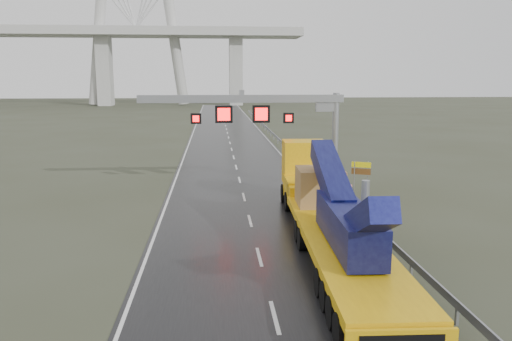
{
  "coord_description": "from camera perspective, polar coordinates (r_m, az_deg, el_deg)",
  "views": [
    {
      "loc": [
        -2.01,
        -18.08,
        8.23
      ],
      "look_at": [
        0.27,
        9.04,
        3.2
      ],
      "focal_mm": 35.0,
      "sensor_mm": 36.0,
      "label": 1
    }
  ],
  "objects": [
    {
      "name": "exit_sign_pair",
      "position": [
        36.75,
        11.91,
        -0.06
      ],
      "size": [
        1.29,
        0.61,
        2.36
      ],
      "rotation": [
        0.0,
        0.0,
        -0.41
      ],
      "color": "gray",
      "rests_on": "ground"
    },
    {
      "name": "heavy_haul_truck",
      "position": [
        26.47,
        7.77,
        -3.38
      ],
      "size": [
        3.94,
        21.42,
        5.0
      ],
      "rotation": [
        0.0,
        0.0,
        -0.04
      ],
      "color": "#EDB40D",
      "rests_on": "ground"
    },
    {
      "name": "guardrail",
      "position": [
        49.34,
        4.71,
        1.66
      ],
      "size": [
        0.2,
        140.0,
        1.4
      ],
      "primitive_type": null,
      "color": "gray",
      "rests_on": "ground"
    },
    {
      "name": "striped_barrier",
      "position": [
        34.12,
        10.22,
        -2.6
      ],
      "size": [
        0.81,
        0.64,
        1.22
      ],
      "primitive_type": "cube",
      "rotation": [
        0.0,
        0.0,
        0.4
      ],
      "color": "red",
      "rests_on": "ground"
    },
    {
      "name": "sign_gantry",
      "position": [
        36.4,
        1.7,
        6.35
      ],
      "size": [
        14.9,
        1.2,
        7.42
      ],
      "color": "#ADADA8",
      "rests_on": "ground"
    },
    {
      "name": "ground",
      "position": [
        19.97,
        1.44,
        -13.88
      ],
      "size": [
        400.0,
        400.0,
        0.0
      ],
      "primitive_type": "plane",
      "color": "#363928",
      "rests_on": "ground"
    },
    {
      "name": "road",
      "position": [
        58.69,
        -2.8,
        2.41
      ],
      "size": [
        11.0,
        200.0,
        0.02
      ],
      "primitive_type": "cube",
      "color": "black",
      "rests_on": "ground"
    }
  ]
}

